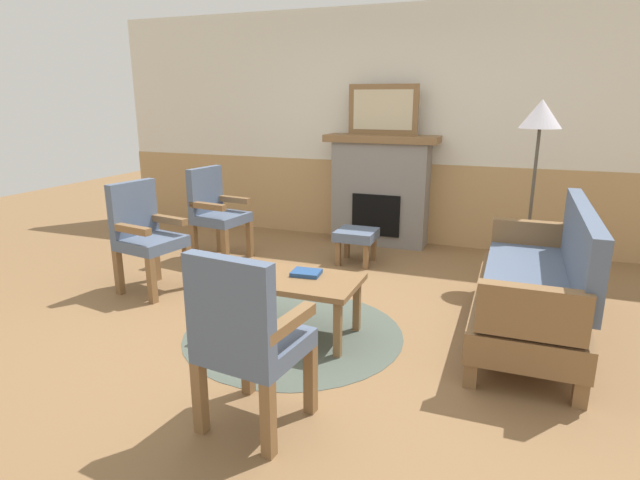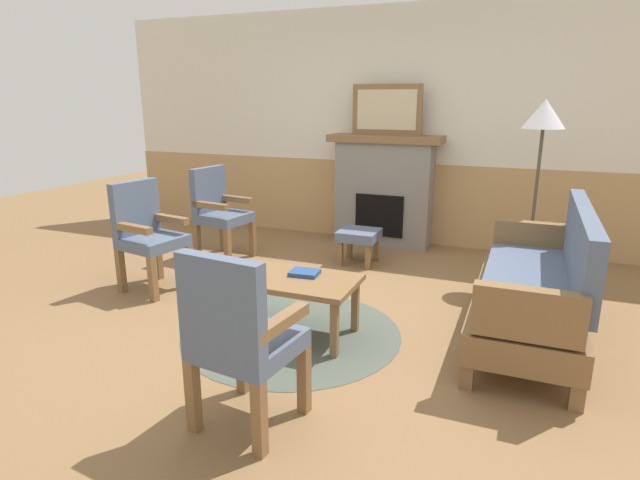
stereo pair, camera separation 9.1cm
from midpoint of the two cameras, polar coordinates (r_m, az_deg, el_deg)
ground_plane at (r=4.16m, az=-2.37°, el=-8.54°), size 14.00×14.00×0.00m
wall_back at (r=6.28m, az=7.03°, el=11.86°), size 7.20×0.14×2.70m
fireplace at (r=6.12m, az=6.26°, el=5.58°), size 1.30×0.44×1.28m
framed_picture at (r=6.03m, az=6.52°, el=14.11°), size 0.80×0.04×0.56m
couch at (r=3.97m, az=22.12°, el=-4.73°), size 0.70×1.80×0.98m
coffee_table at (r=3.75m, az=-3.72°, el=-4.93°), size 0.96×0.56×0.44m
round_rug at (r=3.90m, az=-3.62°, el=-10.21°), size 1.62×1.62×0.01m
book_on_table at (r=3.77m, az=-2.22°, el=-3.65°), size 0.22×0.18×0.03m
footstool at (r=5.40m, az=3.57°, el=0.33°), size 0.40×0.40×0.36m
armchair_near_fireplace at (r=5.64m, az=-11.93°, el=3.32°), size 0.54×0.54×0.98m
armchair_by_window_left at (r=4.85m, az=-19.30°, el=0.84°), size 0.56×0.56×0.98m
armchair_front_left at (r=2.66m, az=-9.10°, el=-10.31°), size 0.53×0.53×0.98m
floor_lamp_by_couch at (r=5.01m, az=22.64°, el=11.55°), size 0.36×0.36×1.68m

